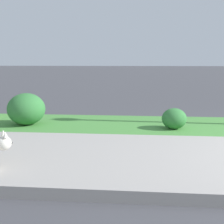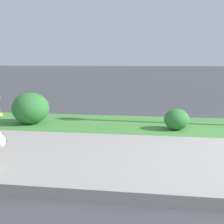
# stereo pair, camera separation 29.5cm
# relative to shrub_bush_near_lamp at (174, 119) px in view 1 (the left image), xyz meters

# --- Properties ---
(shrub_bush_near_lamp) EXTENTS (0.44, 0.44, 0.38)m
(shrub_bush_near_lamp) POSITION_rel_shrub_bush_near_lamp_xyz_m (0.00, 0.00, 0.00)
(shrub_bush_near_lamp) COLOR #337538
(shrub_bush_near_lamp) RESTS_ON ground
(shrub_bush_mid_verge) EXTENTS (0.72, 0.72, 0.61)m
(shrub_bush_mid_verge) POSITION_rel_shrub_bush_near_lamp_xyz_m (-2.78, 0.11, 0.12)
(shrub_bush_mid_verge) COLOR #337538
(shrub_bush_mid_verge) RESTS_ON ground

